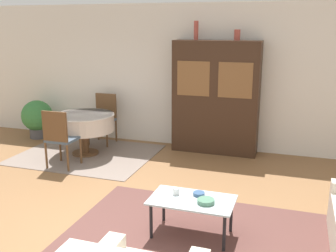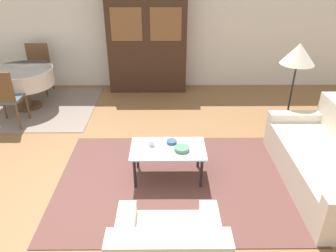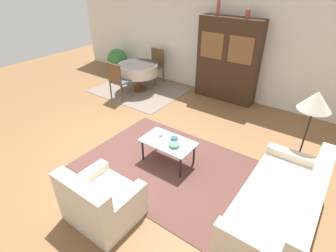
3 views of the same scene
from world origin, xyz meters
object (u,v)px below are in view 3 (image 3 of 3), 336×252
couch (281,205)px  bowl_small (174,138)px  bowl (174,145)px  potted_plant (117,60)px  coffee_table (168,144)px  cup (161,134)px  vase_short (248,14)px  floor_lamp (316,103)px  dining_table (138,70)px  vase_tall (218,8)px  armchair (101,202)px  display_cabinet (228,60)px  dining_chair_far (155,64)px  dining_chair_near (118,79)px

couch → bowl_small: bearing=81.8°
bowl → potted_plant: 5.15m
coffee_table → bowl_small: bowl_small is taller
cup → vase_short: vase_short is taller
couch → floor_lamp: floor_lamp is taller
coffee_table → cup: cup is taller
coffee_table → dining_table: dining_table is taller
coffee_table → vase_tall: (-0.78, 3.08, 1.81)m
couch → dining_table: couch is taller
bowl → vase_short: size_ratio=1.01×
couch → armchair: size_ratio=2.21×
cup → vase_short: bearing=87.1°
vase_tall → display_cabinet: bearing=-0.1°
dining_table → vase_short: size_ratio=5.99×
dining_chair_far → vase_short: vase_short is taller
bowl → armchair: bearing=-96.8°
cup → potted_plant: potted_plant is taller
cup → bowl: 0.39m
dining_chair_far → bowl_small: size_ratio=7.47×
floor_lamp → dining_chair_far: bearing=158.8°
dining_chair_far → armchair: bearing=120.1°
floor_lamp → cup: floor_lamp is taller
potted_plant → bowl: bearing=-34.1°
vase_short → potted_plant: (-4.05, -0.25, -1.70)m
vase_tall → dining_chair_far: bearing=-175.7°
armchair → display_cabinet: size_ratio=0.44×
coffee_table → bowl: 0.19m
bowl_small → display_cabinet: bearing=98.5°
armchair → cup: (-0.20, 1.60, 0.18)m
dining_table → vase_tall: bearing=26.5°
cup → vase_tall: bearing=100.8°
couch → dining_chair_far: size_ratio=2.06×
armchair → coffee_table: armchair is taller
dining_chair_far → bowl: dining_chair_far is taller
display_cabinet → vase_tall: vase_tall is taller
display_cabinet → potted_plant: display_cabinet is taller
armchair → couch: bearing=34.7°
coffee_table → armchair: bearing=-90.3°
armchair → bowl: (0.18, 1.48, 0.16)m
couch → bowl_small: size_ratio=15.41×
dining_table → armchair: bearing=-55.0°
floor_lamp → bowl_small: (-1.85, -1.08, -0.79)m
cup → dining_chair_near: bearing=150.9°
display_cabinet → dining_chair_near: (-2.21, -1.68, -0.47)m
dining_chair_far → dining_chair_near: bearing=90.0°
dining_chair_far → vase_short: bearing=-176.9°
bowl_small → potted_plant: (-4.15, 2.72, -0.02)m
couch → potted_plant: bearing=63.8°
dining_chair_near → potted_plant: bearing=136.2°
coffee_table → vase_tall: bearing=104.2°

